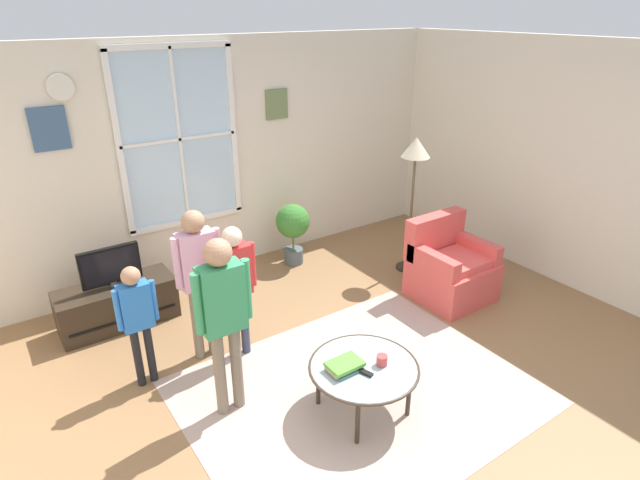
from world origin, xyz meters
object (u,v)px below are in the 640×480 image
(person_red_shirt, at_px, (235,278))
(cup, at_px, (382,360))
(potted_plant_by_window, at_px, (293,226))
(person_green_shirt, at_px, (223,309))
(floor_lamp, at_px, (415,161))
(remote_near_books, at_px, (364,372))
(tv_stand, at_px, (117,304))
(television, at_px, (110,266))
(book_stack, at_px, (345,366))
(person_blue_shirt, at_px, (137,313))
(person_pink_shirt, at_px, (198,268))
(armchair, at_px, (450,269))
(coffee_table, at_px, (364,369))

(person_red_shirt, bearing_deg, cup, -64.64)
(cup, distance_m, potted_plant_by_window, 2.67)
(person_red_shirt, height_order, person_green_shirt, person_green_shirt)
(floor_lamp, bearing_deg, remote_near_books, -140.78)
(cup, bearing_deg, tv_stand, 119.52)
(television, xyz_separation_m, book_stack, (1.09, -2.28, -0.19))
(person_blue_shirt, relative_size, potted_plant_by_window, 1.44)
(person_pink_shirt, xyz_separation_m, potted_plant_by_window, (1.63, 1.13, -0.39))
(television, bearing_deg, cup, -60.45)
(remote_near_books, height_order, person_blue_shirt, person_blue_shirt)
(television, bearing_deg, person_green_shirt, -77.39)
(tv_stand, relative_size, armchair, 1.28)
(television, xyz_separation_m, coffee_table, (1.23, -2.33, -0.25))
(potted_plant_by_window, height_order, floor_lamp, floor_lamp)
(armchair, xyz_separation_m, person_red_shirt, (-2.35, 0.33, 0.46))
(book_stack, distance_m, person_pink_shirt, 1.50)
(television, xyz_separation_m, floor_lamp, (3.20, -0.75, 0.70))
(book_stack, bearing_deg, remote_near_books, -50.47)
(armchair, height_order, floor_lamp, floor_lamp)
(person_red_shirt, xyz_separation_m, person_green_shirt, (-0.38, -0.59, 0.13))
(coffee_table, bearing_deg, potted_plant_by_window, 69.86)
(tv_stand, relative_size, coffee_table, 1.31)
(potted_plant_by_window, bearing_deg, person_blue_shirt, -151.22)
(television, height_order, person_blue_shirt, person_blue_shirt)
(television, height_order, remote_near_books, television)
(remote_near_books, distance_m, person_pink_shirt, 1.64)
(tv_stand, distance_m, coffee_table, 2.64)
(book_stack, relative_size, floor_lamp, 0.17)
(armchair, relative_size, cup, 10.14)
(coffee_table, xyz_separation_m, person_pink_shirt, (-0.72, 1.36, 0.49))
(coffee_table, height_order, book_stack, book_stack)
(floor_lamp, bearing_deg, coffee_table, -141.20)
(television, relative_size, potted_plant_by_window, 0.74)
(coffee_table, height_order, person_pink_shirt, person_pink_shirt)
(person_red_shirt, bearing_deg, television, 123.76)
(tv_stand, relative_size, potted_plant_by_window, 1.46)
(potted_plant_by_window, bearing_deg, armchair, -59.45)
(tv_stand, distance_m, armchair, 3.45)
(potted_plant_by_window, bearing_deg, coffee_table, -110.14)
(television, distance_m, person_pink_shirt, 1.12)
(person_blue_shirt, relative_size, person_red_shirt, 0.87)
(armchair, bearing_deg, cup, -152.45)
(person_pink_shirt, bearing_deg, remote_near_books, -64.82)
(potted_plant_by_window, bearing_deg, person_red_shirt, -136.68)
(cup, bearing_deg, television, 119.55)
(book_stack, bearing_deg, tv_stand, 115.48)
(coffee_table, relative_size, remote_near_books, 6.06)
(coffee_table, relative_size, person_green_shirt, 0.58)
(remote_near_books, distance_m, potted_plant_by_window, 2.73)
(television, xyz_separation_m, armchair, (3.11, -1.48, -0.31))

